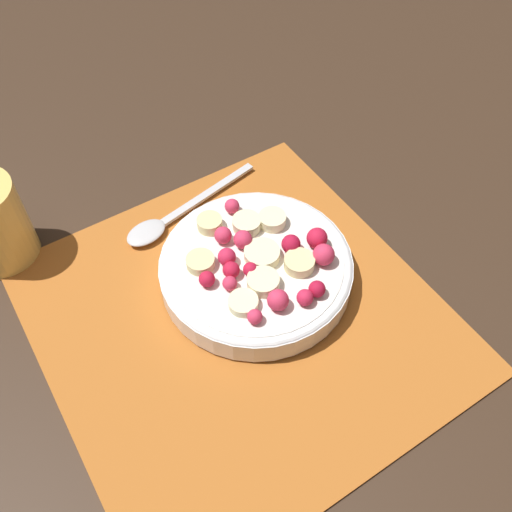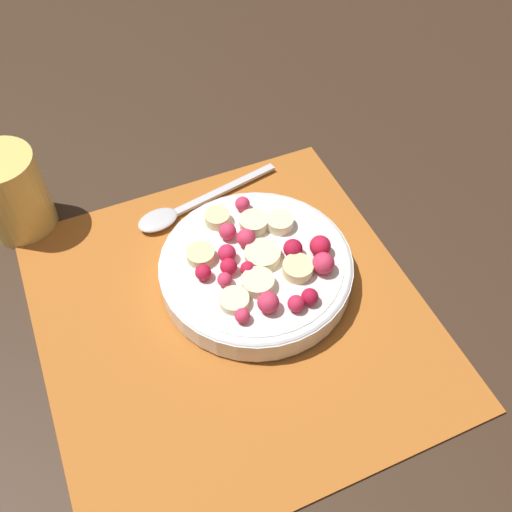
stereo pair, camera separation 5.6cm
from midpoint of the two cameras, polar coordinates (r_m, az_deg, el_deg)
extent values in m
plane|color=#382619|center=(0.57, 0.40, -6.14)|extent=(3.00, 3.00, 0.00)
cube|color=#B26023|center=(0.56, 0.41, -5.98)|extent=(0.38, 0.37, 0.01)
cylinder|color=white|center=(0.57, 2.77, -1.58)|extent=(0.19, 0.19, 0.03)
torus|color=white|center=(0.57, 2.81, -0.99)|extent=(0.19, 0.19, 0.01)
cylinder|color=white|center=(0.56, 2.82, -0.71)|extent=(0.17, 0.17, 0.00)
cylinder|color=#F4EAB7|center=(0.53, 0.85, -4.65)|extent=(0.04, 0.04, 0.01)
cylinder|color=#F4EAB7|center=(0.56, 3.50, -0.07)|extent=(0.05, 0.05, 0.01)
cylinder|color=beige|center=(0.56, -2.74, -0.07)|extent=(0.04, 0.04, 0.01)
cylinder|color=beige|center=(0.55, 7.23, -1.67)|extent=(0.04, 0.04, 0.01)
cylinder|color=#F4EAB7|center=(0.59, 5.09, 3.24)|extent=(0.03, 0.03, 0.01)
cylinder|color=beige|center=(0.59, -1.20, 3.65)|extent=(0.03, 0.03, 0.01)
cylinder|color=#F4EAB7|center=(0.58, 2.48, 3.17)|extent=(0.04, 0.04, 0.01)
cylinder|color=#F4EAB7|center=(0.54, 3.34, -3.20)|extent=(0.04, 0.04, 0.01)
sphere|color=red|center=(0.55, 0.15, -1.25)|extent=(0.02, 0.02, 0.02)
sphere|color=#DB3356|center=(0.57, -0.09, 2.31)|extent=(0.02, 0.02, 0.02)
sphere|color=#DB3356|center=(0.52, 2.20, -6.02)|extent=(0.01, 0.01, 0.01)
sphere|color=red|center=(0.57, 9.24, 0.83)|extent=(0.02, 0.02, 0.02)
sphere|color=#B21433|center=(0.53, 8.40, -4.25)|extent=(0.02, 0.02, 0.02)
sphere|color=#DB3356|center=(0.57, 1.81, 1.63)|extent=(0.02, 0.02, 0.02)
sphere|color=#DB3356|center=(0.54, -0.43, -2.63)|extent=(0.01, 0.01, 0.01)
sphere|color=#DB3356|center=(0.60, 1.29, 5.08)|extent=(0.02, 0.02, 0.02)
sphere|color=#DB3356|center=(0.55, 9.62, -0.91)|extent=(0.02, 0.02, 0.02)
sphere|color=#D12347|center=(0.53, 7.06, -4.94)|extent=(0.02, 0.02, 0.02)
sphere|color=red|center=(0.55, 2.07, -1.45)|extent=(0.01, 0.01, 0.01)
sphere|color=#DB3356|center=(0.52, 4.29, -4.85)|extent=(0.02, 0.02, 0.02)
sphere|color=#B21433|center=(0.56, 6.54, 0.58)|extent=(0.02, 0.02, 0.02)
sphere|color=red|center=(0.54, -2.40, -1.84)|extent=(0.02, 0.02, 0.02)
sphere|color=#D12347|center=(0.55, -0.08, 0.10)|extent=(0.02, 0.02, 0.02)
cube|color=silver|center=(0.66, -0.69, 6.57)|extent=(0.03, 0.13, 0.00)
ellipsoid|color=silver|center=(0.63, -7.34, 3.45)|extent=(0.04, 0.05, 0.01)
cylinder|color=#F4CC66|center=(0.65, -21.08, 5.71)|extent=(0.07, 0.07, 0.10)
camera|label=1|loc=(0.03, -87.13, 3.65)|focal=40.00mm
camera|label=2|loc=(0.03, 92.87, -3.65)|focal=40.00mm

